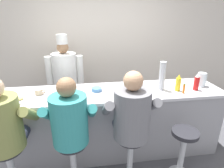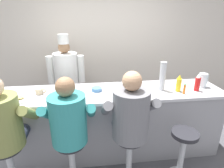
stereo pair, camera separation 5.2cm
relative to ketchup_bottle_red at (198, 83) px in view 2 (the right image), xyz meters
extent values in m
plane|color=#4C4C51|center=(-1.18, -0.24, -1.10)|extent=(20.00, 20.00, 0.00)
cube|color=beige|center=(-1.18, 1.56, 0.25)|extent=(10.00, 0.06, 2.70)
cube|color=gray|center=(-1.18, 0.12, -0.63)|extent=(3.08, 0.69, 0.94)
cube|color=#BCBCC1|center=(-1.18, 0.12, -0.14)|extent=(3.14, 0.71, 0.04)
cylinder|color=red|center=(0.00, 0.00, -0.02)|extent=(0.07, 0.07, 0.19)
cone|color=white|center=(0.00, 0.00, 0.10)|extent=(0.06, 0.06, 0.06)
cylinder|color=yellow|center=(-0.27, 0.01, -0.02)|extent=(0.07, 0.07, 0.18)
cone|color=yellow|center=(-0.27, 0.01, 0.10)|extent=(0.06, 0.06, 0.06)
cylinder|color=orange|center=(-0.23, -0.09, -0.05)|extent=(0.03, 0.03, 0.13)
cylinder|color=#287F2D|center=(-0.23, -0.09, 0.02)|extent=(0.02, 0.02, 0.01)
cylinder|color=silver|center=(0.16, 0.13, -0.01)|extent=(0.12, 0.12, 0.20)
cube|color=silver|center=(0.23, 0.13, 0.00)|extent=(0.01, 0.01, 0.12)
cylinder|color=white|center=(-2.36, -0.02, -0.11)|extent=(0.27, 0.27, 0.02)
ellipsoid|color=#E0BC60|center=(-2.36, -0.02, -0.08)|extent=(0.12, 0.09, 0.03)
cylinder|color=#4C7FB7|center=(-1.39, 0.16, -0.09)|extent=(0.14, 0.14, 0.05)
cylinder|color=beige|center=(-2.16, 0.14, -0.08)|extent=(0.10, 0.10, 0.08)
torus|color=beige|center=(-2.09, 0.14, -0.07)|extent=(0.06, 0.02, 0.06)
cylinder|color=#B7BABF|center=(-0.48, 0.09, 0.08)|extent=(0.08, 0.08, 0.39)
cylinder|color=silver|center=(-0.48, 0.09, 0.28)|extent=(0.09, 0.09, 0.01)
cylinder|color=#232328|center=(-2.39, -0.50, -0.45)|extent=(0.32, 0.32, 0.05)
cylinder|color=#33384C|center=(-2.49, -0.30, -0.41)|extent=(0.15, 0.40, 0.15)
cylinder|color=#33384C|center=(-2.29, -0.30, -0.41)|extent=(0.15, 0.40, 0.15)
cylinder|color=olive|center=(-2.39, -0.50, -0.14)|extent=(0.40, 0.40, 0.57)
cylinder|color=olive|center=(-2.14, -0.39, -0.11)|extent=(0.10, 0.43, 0.35)
cylinder|color=#B2B5BA|center=(-1.72, -0.50, -0.76)|extent=(0.07, 0.07, 0.63)
cylinder|color=#232328|center=(-1.72, -0.50, -0.45)|extent=(0.32, 0.32, 0.05)
cylinder|color=#33384C|center=(-1.81, -0.31, -0.41)|extent=(0.14, 0.39, 0.14)
cylinder|color=#33384C|center=(-1.62, -0.31, -0.41)|extent=(0.14, 0.39, 0.14)
cylinder|color=teal|center=(-1.72, -0.50, -0.15)|extent=(0.39, 0.39, 0.55)
cylinder|color=teal|center=(-1.96, -0.40, -0.12)|extent=(0.10, 0.42, 0.33)
cylinder|color=teal|center=(-1.47, -0.40, -0.12)|extent=(0.10, 0.42, 0.33)
sphere|color=#8C6647|center=(-1.72, -0.50, 0.22)|extent=(0.20, 0.20, 0.20)
cylinder|color=#B2B5BA|center=(-1.05, -0.50, -0.76)|extent=(0.07, 0.07, 0.63)
cylinder|color=#232328|center=(-1.05, -0.50, -0.45)|extent=(0.32, 0.32, 0.05)
cylinder|color=#33384C|center=(-1.15, -0.30, -0.41)|extent=(0.15, 0.40, 0.15)
cylinder|color=#33384C|center=(-0.94, -0.30, -0.41)|extent=(0.15, 0.40, 0.15)
cylinder|color=slate|center=(-1.05, -0.50, -0.14)|extent=(0.40, 0.40, 0.57)
cylinder|color=slate|center=(-1.30, -0.39, -0.11)|extent=(0.10, 0.43, 0.35)
cylinder|color=slate|center=(-0.79, -0.39, -0.11)|extent=(0.10, 0.43, 0.35)
sphere|color=tan|center=(-1.05, -0.50, 0.25)|extent=(0.21, 0.21, 0.21)
cylinder|color=#B2B5BA|center=(-0.37, -0.50, -0.76)|extent=(0.07, 0.07, 0.63)
cylinder|color=#232328|center=(-0.37, -0.50, -0.45)|extent=(0.32, 0.32, 0.05)
cube|color=#232328|center=(-1.89, 1.02, -0.71)|extent=(0.32, 0.18, 0.77)
cube|color=white|center=(-1.89, 0.97, -0.55)|extent=(0.29, 0.02, 0.46)
cylinder|color=white|center=(-1.89, 1.02, -0.03)|extent=(0.42, 0.42, 0.58)
sphere|color=#8C6647|center=(-1.89, 1.02, 0.35)|extent=(0.20, 0.20, 0.20)
cylinder|color=white|center=(-1.89, 1.02, 0.49)|extent=(0.18, 0.18, 0.16)
cylinder|color=white|center=(-2.16, 1.02, -0.04)|extent=(0.12, 0.12, 0.49)
cylinder|color=white|center=(-1.62, 1.02, -0.04)|extent=(0.12, 0.12, 0.49)
camera|label=1|loc=(-1.52, -2.25, 0.90)|focal=30.00mm
camera|label=2|loc=(-1.47, -2.26, 0.90)|focal=30.00mm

